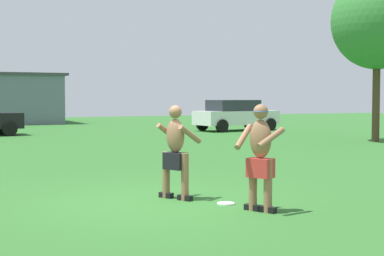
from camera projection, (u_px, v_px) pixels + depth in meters
name	position (u px, v px, depth m)	size (l,w,h in m)	color
ground_plane	(158.00, 202.00, 9.63)	(80.00, 80.00, 0.00)	#2D6628
player_near	(176.00, 150.00, 9.84)	(0.73, 0.71, 1.61)	black
player_in_red	(260.00, 153.00, 8.77)	(0.73, 0.74, 1.65)	black
frisbee	(226.00, 203.00, 9.41)	(0.29, 0.29, 0.03)	white
car_white_near_post	(236.00, 115.00, 29.71)	(4.48, 2.44, 1.58)	white
tree_left_field	(377.00, 21.00, 22.14)	(3.52, 3.52, 6.53)	#4C3823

